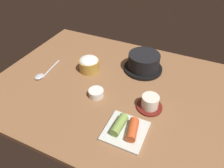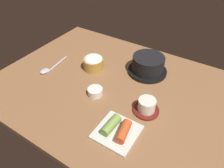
{
  "view_description": "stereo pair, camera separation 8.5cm",
  "coord_description": "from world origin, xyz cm",
  "px_view_note": "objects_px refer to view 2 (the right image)",
  "views": [
    {
      "loc": [
        29.36,
        -61.18,
        59.89
      ],
      "look_at": [
        2.0,
        -2.0,
        5.0
      ],
      "focal_mm": 33.06,
      "sensor_mm": 36.0,
      "label": 1
    },
    {
      "loc": [
        36.84,
        -57.11,
        59.89
      ],
      "look_at": [
        2.0,
        -2.0,
        5.0
      ],
      "focal_mm": 33.06,
      "sensor_mm": 36.0,
      "label": 2
    }
  ],
  "objects_px": {
    "rice_bowl": "(93,62)",
    "spoon": "(48,69)",
    "stone_pot": "(148,65)",
    "banchan_cup_center": "(95,91)",
    "kimchi_plate": "(117,130)",
    "tea_cup_with_saucer": "(147,106)"
  },
  "relations": [
    {
      "from": "rice_bowl",
      "to": "banchan_cup_center",
      "type": "xyz_separation_m",
      "value": [
        0.11,
        -0.14,
        -0.02
      ]
    },
    {
      "from": "rice_bowl",
      "to": "banchan_cup_center",
      "type": "bearing_deg",
      "value": -51.61
    },
    {
      "from": "spoon",
      "to": "tea_cup_with_saucer",
      "type": "bearing_deg",
      "value": 0.81
    },
    {
      "from": "tea_cup_with_saucer",
      "to": "kimchi_plate",
      "type": "xyz_separation_m",
      "value": [
        -0.04,
        -0.14,
        -0.01
      ]
    },
    {
      "from": "stone_pot",
      "to": "rice_bowl",
      "type": "distance_m",
      "value": 0.25
    },
    {
      "from": "stone_pot",
      "to": "banchan_cup_center",
      "type": "height_order",
      "value": "stone_pot"
    },
    {
      "from": "tea_cup_with_saucer",
      "to": "spoon",
      "type": "bearing_deg",
      "value": -179.19
    },
    {
      "from": "stone_pot",
      "to": "banchan_cup_center",
      "type": "bearing_deg",
      "value": -114.37
    },
    {
      "from": "stone_pot",
      "to": "kimchi_plate",
      "type": "distance_m",
      "value": 0.38
    },
    {
      "from": "rice_bowl",
      "to": "spoon",
      "type": "xyz_separation_m",
      "value": [
        -0.17,
        -0.12,
        -0.03
      ]
    },
    {
      "from": "banchan_cup_center",
      "to": "stone_pot",
      "type": "bearing_deg",
      "value": 65.63
    },
    {
      "from": "spoon",
      "to": "rice_bowl",
      "type": "bearing_deg",
      "value": 35.21
    },
    {
      "from": "kimchi_plate",
      "to": "spoon",
      "type": "height_order",
      "value": "kimchi_plate"
    },
    {
      "from": "rice_bowl",
      "to": "spoon",
      "type": "relative_size",
      "value": 0.55
    },
    {
      "from": "stone_pot",
      "to": "banchan_cup_center",
      "type": "distance_m",
      "value": 0.28
    },
    {
      "from": "kimchi_plate",
      "to": "spoon",
      "type": "distance_m",
      "value": 0.48
    },
    {
      "from": "banchan_cup_center",
      "to": "tea_cup_with_saucer",
      "type": "bearing_deg",
      "value": 7.13
    },
    {
      "from": "stone_pot",
      "to": "tea_cup_with_saucer",
      "type": "bearing_deg",
      "value": -66.1
    },
    {
      "from": "tea_cup_with_saucer",
      "to": "banchan_cup_center",
      "type": "xyz_separation_m",
      "value": [
        -0.22,
        -0.03,
        -0.01
      ]
    },
    {
      "from": "stone_pot",
      "to": "spoon",
      "type": "xyz_separation_m",
      "value": [
        -0.4,
        -0.23,
        -0.03
      ]
    },
    {
      "from": "rice_bowl",
      "to": "spoon",
      "type": "distance_m",
      "value": 0.22
    },
    {
      "from": "kimchi_plate",
      "to": "tea_cup_with_saucer",
      "type": "bearing_deg",
      "value": 74.58
    }
  ]
}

